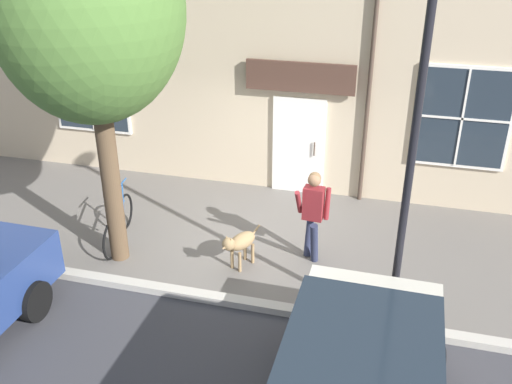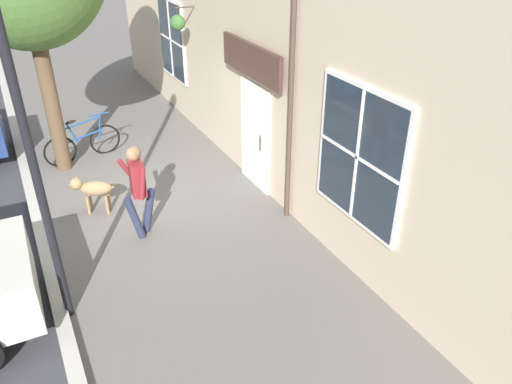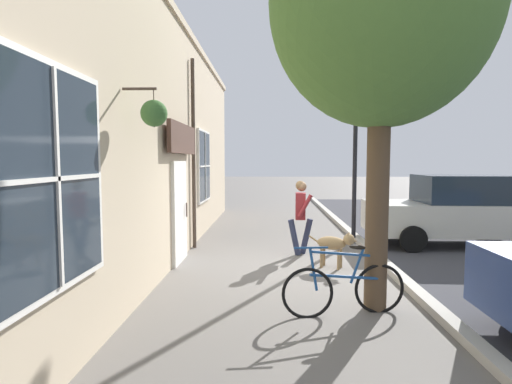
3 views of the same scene
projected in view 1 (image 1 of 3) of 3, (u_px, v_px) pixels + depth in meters
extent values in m
plane|color=#66605B|center=(253.00, 238.00, 10.68)|extent=(90.00, 90.00, 0.00)
cube|color=#B2ADA3|center=(220.00, 299.00, 8.92)|extent=(0.20, 28.00, 0.12)
cube|color=#C6B293|center=(283.00, 75.00, 11.59)|extent=(0.30, 18.00, 4.99)
cube|color=white|center=(299.00, 146.00, 12.00)|extent=(0.10, 1.10, 2.10)
cube|color=#232D38|center=(298.00, 149.00, 12.00)|extent=(0.03, 0.90, 1.90)
cylinder|color=#47382D|center=(314.00, 149.00, 11.84)|extent=(0.03, 0.03, 0.30)
cube|color=#4C3328|center=(300.00, 77.00, 11.24)|extent=(0.08, 2.20, 0.60)
cylinder|color=#47382D|center=(368.00, 97.00, 11.10)|extent=(0.09, 0.09, 4.49)
cylinder|color=#47382D|center=(154.00, 46.00, 11.61)|extent=(0.44, 0.04, 0.04)
cylinder|color=#47382D|center=(151.00, 57.00, 11.54)|extent=(0.01, 0.01, 0.34)
cone|color=#2D2823|center=(152.00, 68.00, 11.64)|extent=(0.32, 0.32, 0.18)
sphere|color=#3D6B33|center=(152.00, 63.00, 11.60)|extent=(0.34, 0.34, 0.34)
cube|color=white|center=(90.00, 88.00, 12.68)|extent=(0.08, 1.82, 2.02)
cube|color=#232D38|center=(89.00, 88.00, 12.65)|extent=(0.03, 1.70, 1.90)
cube|color=white|center=(89.00, 89.00, 12.64)|extent=(0.04, 0.04, 1.90)
cube|color=white|center=(89.00, 89.00, 12.64)|extent=(0.04, 1.70, 0.04)
cube|color=white|center=(462.00, 118.00, 10.88)|extent=(0.08, 1.82, 2.02)
cube|color=#232D38|center=(462.00, 118.00, 10.85)|extent=(0.03, 1.70, 1.90)
cube|color=white|center=(462.00, 119.00, 10.84)|extent=(0.04, 0.04, 1.90)
cube|color=white|center=(462.00, 119.00, 10.84)|extent=(0.04, 1.70, 0.04)
cylinder|color=#282D47|center=(314.00, 243.00, 9.76)|extent=(0.30, 0.15, 0.81)
cylinder|color=#282D47|center=(309.00, 234.00, 10.03)|extent=(0.30, 0.15, 0.81)
cube|color=maroon|center=(313.00, 203.00, 9.59)|extent=(0.25, 0.36, 0.58)
sphere|color=#936B4C|center=(314.00, 180.00, 9.37)|extent=(0.22, 0.22, 0.22)
sphere|color=brown|center=(315.00, 178.00, 9.39)|extent=(0.21, 0.21, 0.21)
cylinder|color=maroon|center=(327.00, 204.00, 9.55)|extent=(0.17, 0.10, 0.57)
cylinder|color=maroon|center=(299.00, 202.00, 9.56)|extent=(0.33, 0.11, 0.52)
ellipsoid|color=#997A51|center=(242.00, 241.00, 9.65)|extent=(0.64, 0.50, 0.26)
cylinder|color=#997A51|center=(240.00, 262.00, 9.62)|extent=(0.06, 0.06, 0.37)
cylinder|color=#997A51|center=(232.00, 258.00, 9.72)|extent=(0.06, 0.06, 0.37)
cylinder|color=#997A51|center=(253.00, 254.00, 9.86)|extent=(0.06, 0.06, 0.37)
cylinder|color=#997A51|center=(245.00, 250.00, 9.96)|extent=(0.06, 0.06, 0.37)
sphere|color=#997A51|center=(229.00, 244.00, 9.37)|extent=(0.22, 0.22, 0.22)
cone|color=#997A51|center=(224.00, 248.00, 9.30)|extent=(0.13, 0.12, 0.09)
cone|color=#997A51|center=(231.00, 240.00, 9.30)|extent=(0.06, 0.06, 0.07)
cone|color=#997A51|center=(227.00, 238.00, 9.36)|extent=(0.06, 0.06, 0.07)
cylinder|color=#997A51|center=(256.00, 230.00, 9.89)|extent=(0.20, 0.12, 0.14)
cylinder|color=brown|center=(110.00, 176.00, 9.41)|extent=(0.31, 0.31, 3.17)
ellipsoid|color=#4C7533|center=(89.00, 9.00, 8.22)|extent=(3.06, 2.75, 3.37)
sphere|color=#4C7533|center=(102.00, 46.00, 8.52)|extent=(1.46, 1.46, 1.46)
torus|color=black|center=(125.00, 212.00, 10.91)|extent=(0.70, 0.12, 0.70)
torus|color=black|center=(111.00, 240.00, 9.98)|extent=(0.70, 0.12, 0.70)
cylinder|color=#1E4C8C|center=(117.00, 216.00, 10.36)|extent=(0.97, 0.26, 0.15)
cylinder|color=#1E4C8C|center=(114.00, 214.00, 10.13)|extent=(0.21, 0.08, 0.48)
cylinder|color=#1E4C8C|center=(116.00, 199.00, 10.26)|extent=(0.82, 0.22, 0.12)
cylinder|color=#1E4C8C|center=(123.00, 199.00, 10.70)|extent=(0.14, 0.06, 0.58)
cylinder|color=#1E4C8C|center=(121.00, 184.00, 10.59)|extent=(0.46, 0.08, 0.03)
ellipsoid|color=black|center=(112.00, 201.00, 10.01)|extent=(0.26, 0.15, 0.09)
cylinder|color=black|center=(35.00, 301.00, 8.47)|extent=(0.62, 0.19, 0.62)
cube|color=#1E2833|center=(359.00, 379.00, 5.59)|extent=(2.26, 1.58, 0.68)
cylinder|color=black|center=(299.00, 345.00, 7.63)|extent=(0.62, 0.19, 0.62)
cylinder|color=black|center=(435.00, 370.00, 7.21)|extent=(0.62, 0.19, 0.62)
cylinder|color=black|center=(410.00, 168.00, 7.32)|extent=(0.11, 0.11, 5.11)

